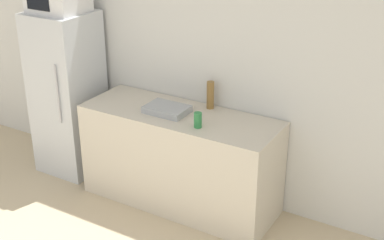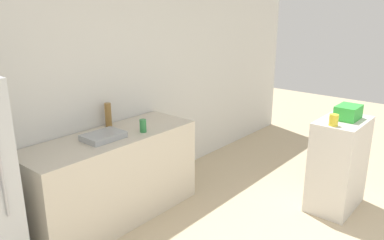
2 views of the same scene
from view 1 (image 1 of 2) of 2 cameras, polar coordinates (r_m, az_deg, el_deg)
name	(u,v)px [view 1 (image 1 of 2)]	position (r m, az deg, el deg)	size (l,w,h in m)	color
wall_back	(197,60)	(4.91, 0.52, 6.46)	(8.00, 0.06, 2.60)	silver
refrigerator	(68,94)	(5.53, -13.11, 2.75)	(0.59, 0.59, 1.66)	silver
counter	(180,159)	(4.93, -1.27, -4.15)	(1.82, 0.65, 0.91)	beige
sink_basin	(167,109)	(4.75, -2.68, 1.14)	(0.38, 0.26, 0.06)	#9EA3A8
bottle_tall	(210,95)	(4.80, 1.97, 2.68)	(0.07, 0.07, 0.25)	olive
bottle_short	(198,120)	(4.44, 0.63, 0.00)	(0.07, 0.07, 0.13)	#2D7F42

